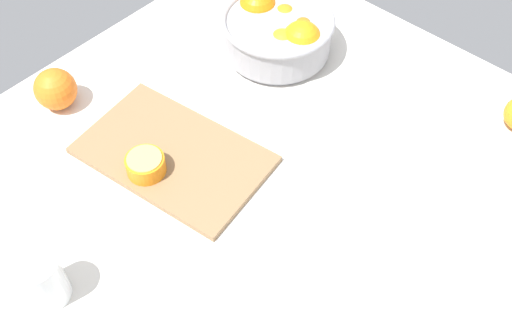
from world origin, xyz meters
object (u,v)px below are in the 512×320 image
Objects in this scene: cutting_board at (173,155)px; orange_half_0 at (146,165)px; juice_glass at (44,281)px; fruit_bowl at (278,33)px; loose_orange_2 at (55,89)px.

orange_half_0 is at bearing -93.65° from cutting_board.
juice_glass is 1.34× the size of orange_half_0.
fruit_bowl is 46.79cm from loose_orange_2.
juice_glass is 0.28× the size of cutting_board.
juice_glass reaches higher than cutting_board.
loose_orange_2 reaches higher than cutting_board.
juice_glass is at bearing -80.86° from fruit_bowl.
loose_orange_2 reaches higher than orange_half_0.
juice_glass reaches higher than loose_orange_2.
orange_half_0 is at bearing -83.93° from fruit_bowl.
fruit_bowl is at bearing 97.72° from cutting_board.
juice_glass is at bearing -38.44° from loose_orange_2.
loose_orange_2 is at bearing 179.41° from orange_half_0.
orange_half_0 is 0.85× the size of loose_orange_2.
fruit_bowl is at bearing 99.14° from juice_glass.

